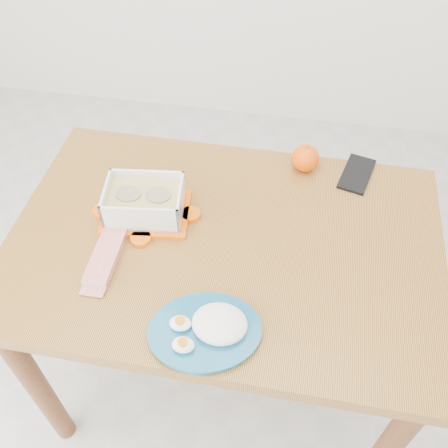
% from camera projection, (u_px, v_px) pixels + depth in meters
% --- Properties ---
extents(ground, '(3.50, 3.50, 0.00)m').
position_uv_depth(ground, '(172.00, 417.00, 1.70)').
color(ground, '#B7B7B2').
rests_on(ground, ground).
extents(dining_table, '(1.09, 0.73, 0.75)m').
position_uv_depth(dining_table, '(224.00, 267.00, 1.33)').
color(dining_table, '#AC7530').
rests_on(dining_table, ground).
extents(food_container, '(0.24, 0.19, 0.09)m').
position_uv_depth(food_container, '(145.00, 202.00, 1.27)').
color(food_container, '#F46107').
rests_on(food_container, dining_table).
extents(orange_fruit, '(0.08, 0.08, 0.08)m').
position_uv_depth(orange_fruit, '(305.00, 158.00, 1.39)').
color(orange_fruit, '#FF6005').
rests_on(orange_fruit, dining_table).
extents(rice_plate, '(0.29, 0.29, 0.07)m').
position_uv_depth(rice_plate, '(209.00, 328.00, 1.06)').
color(rice_plate, '#175C7F').
rests_on(rice_plate, dining_table).
extents(candy_bar, '(0.06, 0.24, 0.02)m').
position_uv_depth(candy_bar, '(110.00, 246.00, 1.22)').
color(candy_bar, red).
rests_on(candy_bar, dining_table).
extents(smartphone, '(0.11, 0.16, 0.01)m').
position_uv_depth(smartphone, '(357.00, 174.00, 1.40)').
color(smartphone, black).
rests_on(smartphone, dining_table).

